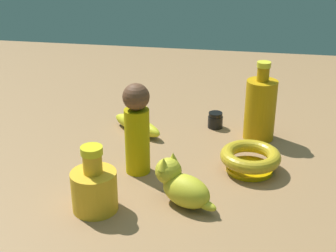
{
  "coord_description": "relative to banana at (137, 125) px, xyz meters",
  "views": [
    {
      "loc": [
        0.18,
        -1.02,
        0.55
      ],
      "look_at": [
        0.0,
        0.0,
        0.08
      ],
      "focal_mm": 51.44,
      "sensor_mm": 36.0,
      "label": 1
    }
  ],
  "objects": [
    {
      "name": "ground",
      "position": [
        0.11,
        -0.12,
        -0.02
      ],
      "size": [
        2.0,
        2.0,
        0.0
      ],
      "primitive_type": "plane",
      "color": "#936D47"
    },
    {
      "name": "banana",
      "position": [
        0.0,
        0.0,
        0.0
      ],
      "size": [
        0.16,
        0.13,
        0.04
      ],
      "primitive_type": "ellipsoid",
      "rotation": [
        0.0,
        0.0,
        2.53
      ],
      "color": "yellow",
      "rests_on": "ground"
    },
    {
      "name": "bottle_short",
      "position": [
        0.0,
        -0.37,
        0.03
      ],
      "size": [
        0.09,
        0.09,
        0.14
      ],
      "color": "gold",
      "rests_on": "ground"
    },
    {
      "name": "bowl",
      "position": [
        0.3,
        -0.16,
        0.01
      ],
      "size": [
        0.14,
        0.14,
        0.05
      ],
      "color": "#C9A006",
      "rests_on": "ground"
    },
    {
      "name": "person_figure_adult",
      "position": [
        0.05,
        -0.21,
        0.09
      ],
      "size": [
        0.08,
        0.08,
        0.21
      ],
      "color": "#B8A306",
      "rests_on": "ground"
    },
    {
      "name": "nail_polish_jar",
      "position": [
        0.2,
        0.07,
        0.0
      ],
      "size": [
        0.04,
        0.04,
        0.04
      ],
      "color": "black",
      "rests_on": "ground"
    },
    {
      "name": "cat_figurine",
      "position": [
        0.17,
        -0.32,
        0.02
      ],
      "size": [
        0.14,
        0.11,
        0.1
      ],
      "color": "gold",
      "rests_on": "ground"
    },
    {
      "name": "bottle_tall",
      "position": [
        0.32,
        0.02,
        0.06
      ],
      "size": [
        0.08,
        0.08,
        0.21
      ],
      "color": "#BF8A0B",
      "rests_on": "ground"
    }
  ]
}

